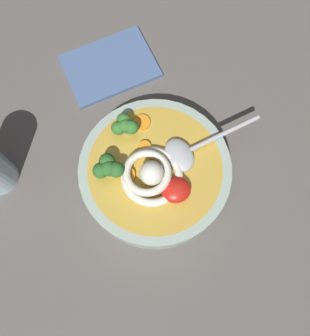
{
  "coord_description": "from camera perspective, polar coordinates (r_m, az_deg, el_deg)",
  "views": [
    {
      "loc": [
        1.92,
        20.87,
        63.39
      ],
      "look_at": [
        -2.22,
        3.82,
        7.99
      ],
      "focal_mm": 38.4,
      "sensor_mm": 36.0,
      "label": 1
    }
  ],
  "objects": [
    {
      "name": "noodle_pile",
      "position": [
        0.56,
        -0.71,
        -1.05
      ],
      "size": [
        11.02,
        10.81,
        4.43
      ],
      "color": "silver",
      "rests_on": "soup_bowl"
    },
    {
      "name": "table_slab",
      "position": [
        0.65,
        -2.69,
        1.0
      ],
      "size": [
        111.55,
        111.55,
        3.32
      ],
      "primitive_type": "cube",
      "color": "#5B5651",
      "rests_on": "ground"
    },
    {
      "name": "chili_sauce_dollop",
      "position": [
        0.56,
        3.35,
        -3.47
      ],
      "size": [
        4.73,
        4.25,
        2.13
      ],
      "primitive_type": "ellipsoid",
      "color": "red",
      "rests_on": "soup_bowl"
    },
    {
      "name": "carrot_slice_far",
      "position": [
        0.61,
        -2.08,
        7.26
      ],
      "size": [
        2.84,
        2.84,
        0.45
      ],
      "primitive_type": "cylinder",
      "color": "orange",
      "rests_on": "soup_bowl"
    },
    {
      "name": "folded_napkin",
      "position": [
        0.72,
        -7.18,
        15.76
      ],
      "size": [
        18.84,
        15.22,
        0.8
      ],
      "primitive_type": "cube",
      "rotation": [
        0.0,
        0.0,
        0.19
      ],
      "color": "#4C6693",
      "rests_on": "table_slab"
    },
    {
      "name": "broccoli_floret_left",
      "position": [
        0.59,
        -4.79,
        6.77
      ],
      "size": [
        4.55,
        3.91,
        3.6
      ],
      "color": "#7A9E60",
      "rests_on": "soup_bowl"
    },
    {
      "name": "soup_bowl",
      "position": [
        0.6,
        0.0,
        -0.65
      ],
      "size": [
        25.07,
        25.07,
        4.67
      ],
      "color": "#9EB2A3",
      "rests_on": "table_slab"
    },
    {
      "name": "broccoli_floret_beside_noodles",
      "position": [
        0.56,
        -7.44,
        0.08
      ],
      "size": [
        4.94,
        4.25,
        3.91
      ],
      "color": "#7A9E60",
      "rests_on": "soup_bowl"
    },
    {
      "name": "carrot_slice_near_spoon",
      "position": [
        0.58,
        -4.53,
        -1.14
      ],
      "size": [
        2.77,
        2.77,
        0.8
      ],
      "primitive_type": "cylinder",
      "color": "orange",
      "rests_on": "soup_bowl"
    },
    {
      "name": "soup_spoon",
      "position": [
        0.58,
        5.07,
        2.67
      ],
      "size": [
        17.52,
        7.21,
        1.6
      ],
      "rotation": [
        0.0,
        0.0,
        3.37
      ],
      "color": "#B7B7BC",
      "rests_on": "soup_bowl"
    },
    {
      "name": "carrot_slice_rear",
      "position": [
        0.59,
        -1.75,
        3.75
      ],
      "size": [
        2.06,
        2.06,
        0.7
      ],
      "primitive_type": "cylinder",
      "color": "orange",
      "rests_on": "soup_bowl"
    }
  ]
}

